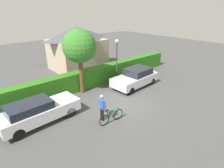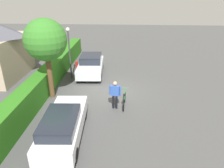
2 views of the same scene
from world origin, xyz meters
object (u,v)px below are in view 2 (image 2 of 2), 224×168
Objects in this scene: fire_hydrant at (77,65)px; tree_kerbside at (46,41)px; parked_car_far at (91,65)px; street_lamp at (69,46)px; person_rider at (115,93)px; parked_car_near at (63,125)px; bicycle at (124,100)px.

tree_kerbside is at bearing 173.92° from fire_hydrant.
tree_kerbside reaches higher than fire_hydrant.
street_lamp reaches higher than parked_car_far.
person_rider is 0.44× the size of street_lamp.
person_rider is (2.90, -2.17, 0.21)m from parked_car_near.
tree_kerbside is 6.02× the size of fire_hydrant.
fire_hydrant is (6.19, 3.54, -0.57)m from person_rider.
parked_car_far is at bearing -122.86° from fire_hydrant.
person_rider is at bearing -157.66° from parked_car_far.
bicycle is 0.85m from person_rider.
street_lamp reaches higher than person_rider.
tree_kerbside reaches higher than street_lamp.
tree_kerbside is (1.23, 4.07, 2.62)m from person_rider.
street_lamp is 4.74× the size of fire_hydrant.
parked_car_near reaches higher than fire_hydrant.
bicycle is 6.25m from street_lamp.
street_lamp reaches higher than parked_car_near.
parked_car_far is (8.21, 0.01, -0.00)m from parked_car_near.
street_lamp is at bearing 121.80° from parked_car_far.
street_lamp reaches higher than bicycle.
person_rider reaches higher than fire_hydrant.
parked_car_far is 5.76m from bicycle.
bicycle is 0.35× the size of tree_kerbside.
bicycle is at bearing -40.66° from parked_car_near.
person_rider is at bearing -106.80° from tree_kerbside.
parked_car_far is at bearing 0.08° from parked_car_near.
bicycle is (3.16, -2.71, -0.39)m from parked_car_near.
tree_kerbside is at bearing 155.25° from parked_car_far.
parked_car_near is at bearing -171.44° from fire_hydrant.
parked_car_near is 1.07× the size of parked_car_far.
street_lamp is at bearing 178.36° from fire_hydrant.
person_rider reaches higher than bicycle.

